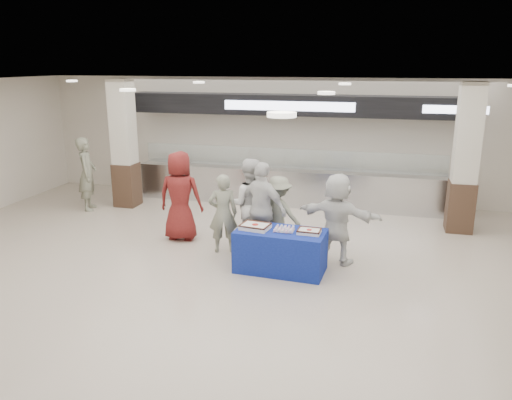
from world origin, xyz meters
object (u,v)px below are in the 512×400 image
(soldier_b, at_px, (278,214))
(cupcake_tray, at_px, (284,229))
(chef_short, at_px, (262,209))
(civilian_white, at_px, (337,219))
(display_table, at_px, (280,251))
(sheet_cake_right, at_px, (309,231))
(civilian_maroon, at_px, (180,196))
(sheet_cake_left, at_px, (255,226))
(soldier_a, at_px, (223,214))
(soldier_bg, at_px, (87,174))
(chef_tall, at_px, (249,204))

(soldier_b, bearing_deg, cupcake_tray, 121.80)
(cupcake_tray, relative_size, soldier_b, 0.23)
(chef_short, distance_m, civilian_white, 1.40)
(display_table, relative_size, cupcake_tray, 4.50)
(sheet_cake_right, height_order, civilian_maroon, civilian_maroon)
(sheet_cake_left, relative_size, soldier_a, 0.35)
(display_table, height_order, soldier_a, soldier_a)
(display_table, relative_size, sheet_cake_left, 2.88)
(soldier_a, distance_m, soldier_bg, 4.58)
(cupcake_tray, distance_m, soldier_bg, 6.05)
(sheet_cake_right, xyz_separation_m, soldier_bg, (-5.92, 2.58, 0.11))
(sheet_cake_left, relative_size, civilian_maroon, 0.29)
(chef_tall, bearing_deg, civilian_maroon, -20.94)
(display_table, xyz_separation_m, soldier_a, (-1.27, 0.64, 0.40))
(sheet_cake_left, bearing_deg, sheet_cake_right, 0.11)
(display_table, relative_size, soldier_bg, 0.85)
(sheet_cake_right, relative_size, soldier_b, 0.27)
(sheet_cake_left, height_order, sheet_cake_right, sheet_cake_left)
(display_table, relative_size, chef_short, 0.86)
(display_table, height_order, chef_short, chef_short)
(soldier_a, bearing_deg, chef_tall, -159.18)
(soldier_a, height_order, chef_short, chef_short)
(civilian_white, height_order, soldier_bg, soldier_bg)
(cupcake_tray, distance_m, soldier_b, 1.05)
(sheet_cake_left, distance_m, civilian_maroon, 2.20)
(civilian_maroon, bearing_deg, soldier_bg, -28.55)
(civilian_maroon, distance_m, soldier_b, 2.09)
(chef_tall, distance_m, chef_short, 0.49)
(sheet_cake_right, relative_size, civilian_maroon, 0.22)
(cupcake_tray, distance_m, civilian_maroon, 2.64)
(sheet_cake_left, distance_m, civilian_white, 1.51)
(display_table, height_order, chef_tall, chef_tall)
(soldier_b, bearing_deg, sheet_cake_right, 140.82)
(display_table, bearing_deg, soldier_a, 156.50)
(display_table, height_order, soldier_b, soldier_b)
(display_table, xyz_separation_m, sheet_cake_right, (0.50, -0.02, 0.42))
(soldier_bg, bearing_deg, soldier_a, -136.37)
(display_table, bearing_deg, chef_tall, 133.41)
(civilian_maroon, bearing_deg, chef_tall, 172.89)
(display_table, relative_size, sheet_cake_right, 3.88)
(soldier_bg, bearing_deg, sheet_cake_left, -139.02)
(display_table, relative_size, soldier_a, 1.00)
(display_table, distance_m, sheet_cake_right, 0.65)
(chef_short, bearing_deg, soldier_a, 25.37)
(chef_tall, xyz_separation_m, soldier_bg, (-4.57, 1.55, 0.01))
(sheet_cake_right, relative_size, soldier_a, 0.26)
(display_table, bearing_deg, civilian_maroon, 158.00)
(civilian_maroon, height_order, soldier_a, civilian_maroon)
(sheet_cake_left, xyz_separation_m, soldier_bg, (-4.97, 2.58, 0.11))
(chef_tall, bearing_deg, soldier_bg, -35.90)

